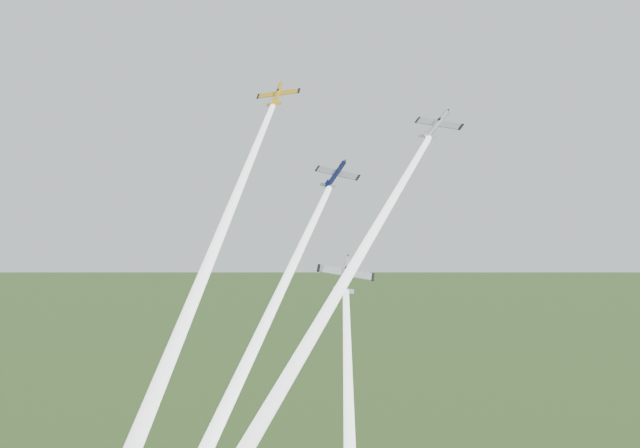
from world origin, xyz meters
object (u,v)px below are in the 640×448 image
at_px(plane_silver_low, 345,275).
at_px(plane_silver_right, 437,125).
at_px(plane_navy, 336,174).
at_px(plane_yellow, 277,95).

bearing_deg(plane_silver_low, plane_silver_right, 32.29).
relative_size(plane_navy, plane_silver_right, 0.90).
relative_size(plane_navy, plane_silver_low, 0.88).
relative_size(plane_yellow, plane_silver_low, 0.91).
bearing_deg(plane_navy, plane_silver_right, 30.76).
xyz_separation_m(plane_navy, plane_silver_right, (14.61, 7.36, 8.02)).
distance_m(plane_silver_right, plane_silver_low, 29.27).
height_order(plane_yellow, plane_silver_low, plane_yellow).
bearing_deg(plane_silver_low, plane_navy, 99.43).
distance_m(plane_navy, plane_silver_low, 17.40).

